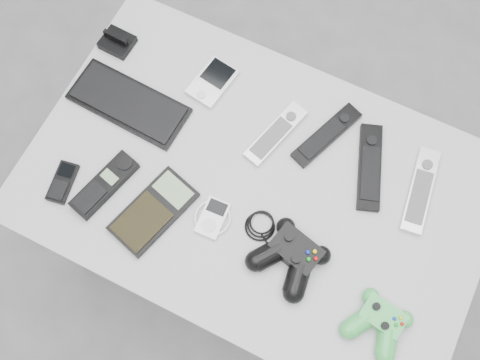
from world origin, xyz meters
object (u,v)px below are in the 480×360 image
at_px(pda_keyboard, 129,103).
at_px(controller_black, 291,255).
at_px(desk, 257,193).
at_px(remote_black_b, 370,167).
at_px(calculator, 153,211).
at_px(pda, 212,82).
at_px(remote_silver_b, 420,190).
at_px(cordless_handset, 104,185).
at_px(remote_silver_a, 276,134).
at_px(controller_green, 379,322).
at_px(mobile_phone, 63,182).
at_px(remote_black_a, 327,135).
at_px(mp3_player, 213,218).

xyz_separation_m(pda_keyboard, controller_black, (0.50, -0.16, 0.02)).
distance_m(desk, remote_black_b, 0.27).
distance_m(desk, calculator, 0.25).
bearing_deg(desk, pda, 138.55).
distance_m(remote_silver_b, controller_black, 0.33).
distance_m(pda, remote_silver_b, 0.54).
distance_m(desk, cordless_handset, 0.35).
distance_m(pda, remote_black_b, 0.42).
bearing_deg(remote_black_b, remote_silver_a, 165.47).
relative_size(remote_silver_a, remote_silver_b, 0.88).
relative_size(remote_black_b, controller_green, 1.55).
bearing_deg(remote_silver_a, desk, -68.14).
bearing_deg(controller_black, controller_green, 2.12).
distance_m(pda_keyboard, remote_silver_b, 0.70).
relative_size(mobile_phone, controller_black, 0.38).
bearing_deg(controller_green, desk, 164.12).
bearing_deg(cordless_handset, remote_silver_a, 59.01).
height_order(pda_keyboard, remote_black_b, remote_black_b).
bearing_deg(pda, remote_black_b, 3.84).
bearing_deg(remote_black_a, mobile_phone, -121.79).
relative_size(pda_keyboard, remote_black_a, 1.47).
xyz_separation_m(desk, controller_black, (0.14, -0.12, 0.09)).
xyz_separation_m(remote_black_b, mobile_phone, (-0.61, -0.34, -0.00)).
distance_m(desk, remote_black_a, 0.21).
height_order(remote_black_b, cordless_handset, cordless_handset).
bearing_deg(calculator, remote_silver_a, 76.43).
height_order(pda_keyboard, mp3_player, pda_keyboard).
relative_size(remote_silver_a, controller_green, 1.35).
bearing_deg(remote_black_b, calculator, -161.17).
xyz_separation_m(calculator, controller_green, (0.53, -0.00, 0.01)).
relative_size(remote_black_b, mp3_player, 2.36).
bearing_deg(mobile_phone, remote_silver_b, 14.96).
distance_m(remote_black_a, remote_silver_b, 0.24).
height_order(cordless_handset, calculator, cordless_handset).
bearing_deg(controller_green, remote_black_a, 136.38).
bearing_deg(desk, controller_black, -40.91).
height_order(remote_silver_a, cordless_handset, cordless_handset).
height_order(remote_silver_b, calculator, remote_silver_b).
bearing_deg(calculator, pda, 111.02).
distance_m(pda, calculator, 0.34).
relative_size(controller_black, controller_green, 1.89).
bearing_deg(cordless_handset, remote_black_b, 45.16).
height_order(desk, controller_black, controller_black).
bearing_deg(remote_silver_a, remote_silver_b, 18.28).
relative_size(pda, cordless_handset, 0.70).
bearing_deg(mobile_phone, calculator, -1.79).
bearing_deg(remote_black_a, remote_silver_a, -134.11).
bearing_deg(mobile_phone, desk, 15.80).
bearing_deg(remote_black_a, mp3_player, -95.45).
bearing_deg(pda, mobile_phone, -107.88).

